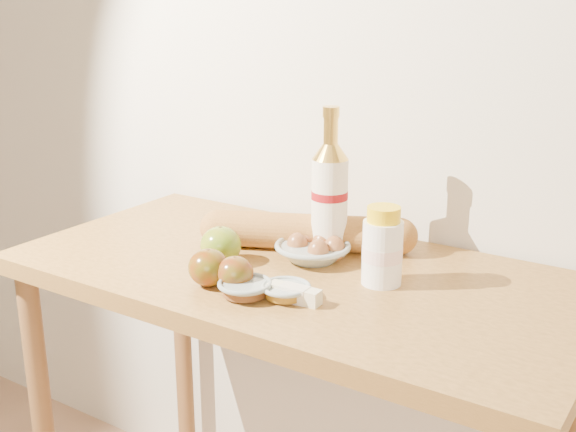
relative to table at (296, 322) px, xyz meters
The scene contains 12 objects.
back_wall 0.62m from the table, 90.00° to the left, with size 3.50×0.02×2.60m, color beige.
table is the anchor object (origin of this frame).
bourbon_bottle 0.28m from the table, 83.33° to the left, with size 0.10×0.10×0.32m.
cream_bottle 0.27m from the table, ahead, with size 0.10×0.10×0.16m.
egg_bowl 0.16m from the table, 84.23° to the left, with size 0.19×0.19×0.06m.
baguette 0.20m from the table, 110.37° to the left, with size 0.47×0.27×0.08m.
apple_yellowgreen 0.23m from the table, 156.93° to the right, with size 0.11×0.11×0.08m.
apple_redgreen_front 0.25m from the table, 118.30° to the right, with size 0.08×0.08×0.07m.
apple_redgreen_right 0.23m from the table, 103.20° to the right, with size 0.09×0.09×0.07m.
sugar_bowl 0.22m from the table, 90.28° to the right, with size 0.12×0.12×0.03m.
syrup_bowl 0.21m from the table, 64.38° to the right, with size 0.12×0.12×0.03m.
butter_stick 0.22m from the table, 58.47° to the right, with size 0.10×0.03×0.03m.
Camera 1 is at (0.75, 0.00, 1.45)m, focal length 45.00 mm.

